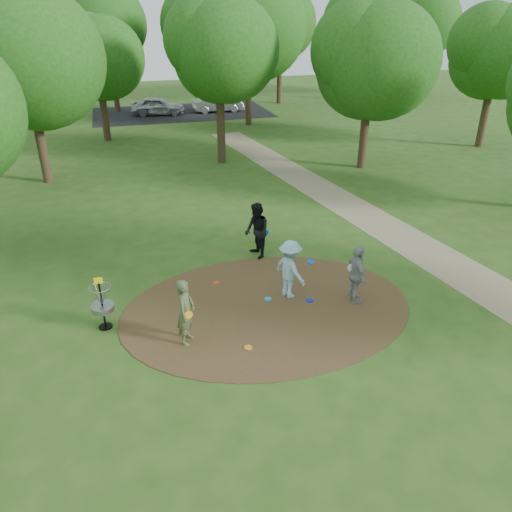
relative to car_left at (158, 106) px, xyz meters
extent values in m
plane|color=#2D5119|center=(-0.06, -29.43, -0.70)|extent=(100.00, 100.00, 0.00)
cylinder|color=#47301C|center=(-0.06, -29.43, -0.69)|extent=(8.40, 8.40, 0.02)
cube|color=#8C7A5B|center=(6.44, -27.43, -0.69)|extent=(7.55, 39.89, 0.01)
cube|color=black|center=(1.94, 0.57, -0.70)|extent=(14.00, 8.00, 0.01)
imported|color=#4C5A34|center=(-2.52, -30.38, 0.21)|extent=(0.68, 0.79, 1.82)
cylinder|color=gold|center=(-2.48, -30.61, 0.26)|extent=(0.22, 0.08, 0.22)
imported|color=#94C7DD|center=(0.77, -28.96, 0.20)|extent=(1.06, 1.33, 1.80)
cylinder|color=blue|center=(1.41, -28.95, 0.35)|extent=(0.27, 0.27, 0.08)
imported|color=black|center=(0.56, -26.18, 0.27)|extent=(0.84, 1.02, 1.94)
cylinder|color=blue|center=(0.87, -26.17, 0.16)|extent=(0.23, 0.11, 0.22)
imported|color=#969799|center=(2.50, -29.78, 0.19)|extent=(0.45, 1.04, 1.77)
cylinder|color=white|center=(2.30, -29.74, 0.43)|extent=(0.23, 0.13, 0.22)
cylinder|color=#189FC6|center=(0.09, -29.00, -0.67)|extent=(0.22, 0.22, 0.02)
cylinder|color=#0C1DCF|center=(1.25, -29.43, -0.67)|extent=(0.22, 0.22, 0.02)
cylinder|color=#D74215|center=(-1.18, -27.63, -0.67)|extent=(0.22, 0.22, 0.02)
imported|color=#A8A9B0|center=(0.00, 0.00, 0.00)|extent=(4.35, 2.42, 1.40)
imported|color=#9DA1A4|center=(4.86, 0.00, -0.03)|extent=(4.09, 1.46, 1.35)
cylinder|color=orange|center=(-1.09, -31.10, -0.67)|extent=(0.22, 0.22, 0.02)
cylinder|color=black|center=(-4.56, -29.13, -0.02)|extent=(0.05, 0.05, 1.35)
cylinder|color=black|center=(-4.56, -29.13, -0.68)|extent=(0.36, 0.36, 0.04)
cylinder|color=gray|center=(-4.56, -29.13, -0.08)|extent=(0.60, 0.60, 0.16)
torus|color=gray|center=(-4.56, -29.13, 0.00)|extent=(0.63, 0.63, 0.03)
torus|color=gray|center=(-4.56, -29.13, 0.55)|extent=(0.58, 0.58, 0.02)
cube|color=yellow|center=(-4.56, -29.13, 0.75)|extent=(0.22, 0.02, 0.18)
cylinder|color=#332316|center=(-7.06, -15.43, 1.20)|extent=(0.44, 0.44, 3.80)
sphere|color=#1F4B14|center=(-7.06, -15.43, 4.81)|extent=(6.21, 6.21, 6.21)
cylinder|color=#332316|center=(1.94, -14.43, 1.39)|extent=(0.44, 0.44, 4.18)
sphere|color=#1F4B14|center=(1.94, -14.43, 4.91)|extent=(5.21, 5.21, 5.21)
cylinder|color=#332316|center=(8.94, -17.43, 1.11)|extent=(0.44, 0.44, 3.61)
sphere|color=#1F4B14|center=(8.94, -17.43, 4.47)|extent=(5.68, 5.68, 5.68)
cylinder|color=#332316|center=(-4.06, -7.43, 1.01)|extent=(0.44, 0.44, 3.42)
sphere|color=#1F4B14|center=(-4.06, -7.43, 4.06)|extent=(4.86, 4.86, 4.86)
cylinder|color=#332316|center=(5.94, -5.43, 1.49)|extent=(0.44, 0.44, 4.37)
sphere|color=#1F4B14|center=(5.94, -5.43, 5.59)|extent=(7.00, 7.00, 7.00)
cylinder|color=#332316|center=(17.94, -15.43, 1.20)|extent=(0.44, 0.44, 3.80)
sphere|color=#1F4B14|center=(17.94, -15.43, 4.51)|extent=(5.12, 5.12, 5.12)
camera|label=1|loc=(-3.74, -41.02, 7.10)|focal=35.00mm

